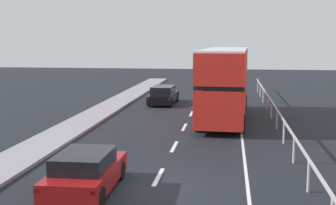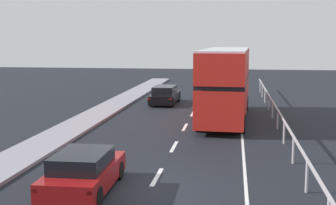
# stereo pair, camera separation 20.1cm
# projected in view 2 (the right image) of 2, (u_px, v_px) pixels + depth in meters

# --- Properties ---
(ground_plane) EXTENTS (74.45, 120.00, 0.10)m
(ground_plane) POSITION_uv_depth(u_px,v_px,m) (151.00, 189.00, 15.35)
(ground_plane) COLOR black
(lane_paint_markings) EXTENTS (3.28, 46.00, 0.01)m
(lane_paint_markings) POSITION_uv_depth(u_px,v_px,m) (218.00, 135.00, 23.63)
(lane_paint_markings) COLOR silver
(lane_paint_markings) RESTS_ON ground
(bridge_side_railing) EXTENTS (0.10, 42.00, 1.10)m
(bridge_side_railing) POSITION_uv_depth(u_px,v_px,m) (281.00, 119.00, 23.33)
(bridge_side_railing) COLOR #B5ABAE
(bridge_side_railing) RESTS_ON ground
(double_decker_bus_red) EXTENTS (3.03, 10.93, 4.31)m
(double_decker_bus_red) POSITION_uv_depth(u_px,v_px,m) (226.00, 82.00, 27.80)
(double_decker_bus_red) COLOR red
(double_decker_bus_red) RESTS_ON ground
(hatchback_car_near) EXTENTS (1.91, 4.24, 1.35)m
(hatchback_car_near) POSITION_uv_depth(u_px,v_px,m) (84.00, 172.00, 14.90)
(hatchback_car_near) COLOR maroon
(hatchback_car_near) RESTS_ON ground
(sedan_car_ahead) EXTENTS (1.88, 4.63, 1.37)m
(sedan_car_ahead) POSITION_uv_depth(u_px,v_px,m) (165.00, 95.00, 34.90)
(sedan_car_ahead) COLOR black
(sedan_car_ahead) RESTS_ON ground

